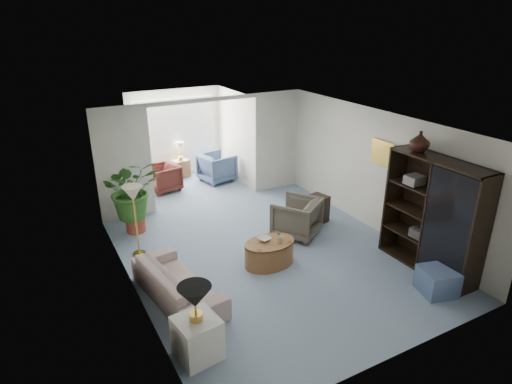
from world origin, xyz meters
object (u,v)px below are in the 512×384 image
entertainment_cabinet (433,216)px  end_table (197,338)px  floor_lamp (133,193)px  ottoman (437,281)px  sunroom_chair_maroon (163,178)px  table_lamp (195,297)px  coffee_table (269,253)px  sunroom_chair_blue (217,168)px  wingback_chair (297,217)px  sofa (178,283)px  cabinet_urn (420,141)px  sunroom_table (181,169)px  coffee_bowl (264,239)px  framed_picture (383,153)px  plant_pot (136,224)px  side_table_dark (316,209)px  coffee_cup (280,240)px

entertainment_cabinet → end_table: bearing=-178.5°
floor_lamp → entertainment_cabinet: (4.38, -2.90, -0.23)m
end_table → ottoman: size_ratio=1.12×
entertainment_cabinet → sunroom_chair_maroon: size_ratio=2.70×
table_lamp → coffee_table: (1.99, 1.55, -0.71)m
end_table → sunroom_chair_blue: sunroom_chair_blue is taller
floor_lamp → coffee_table: bearing=-36.3°
wingback_chair → ottoman: wingback_chair is taller
sofa → table_lamp: table_lamp is taller
floor_lamp → cabinet_urn: bearing=-28.8°
sunroom_chair_blue → sunroom_table: 1.07m
coffee_bowl → cabinet_urn: 3.17m
entertainment_cabinet → sunroom_chair_maroon: bearing=117.0°
coffee_table → wingback_chair: 1.30m
framed_picture → table_lamp: size_ratio=1.14×
plant_pot → sofa: bearing=-90.1°
ottoman → sunroom_table: bearing=103.9°
end_table → plant_pot: bearing=87.1°
framed_picture → side_table_dark: size_ratio=0.85×
floor_lamp → coffee_bowl: floor_lamp is taller
wingback_chair → sunroom_chair_blue: wingback_chair is taller
sunroom_chair_maroon → sunroom_table: size_ratio=1.52×
floor_lamp → sunroom_chair_blue: floor_lamp is taller
sofa → coffee_bowl: (1.74, 0.30, 0.19)m
coffee_bowl → side_table_dark: side_table_dark is taller
sunroom_chair_blue → sunroom_table: bearing=34.2°
end_table → ottoman: end_table is taller
framed_picture → table_lamp: (-4.61, -1.64, -0.76)m
entertainment_cabinet → cabinet_urn: bearing=90.0°
coffee_cup → coffee_table: bearing=146.3°
coffee_table → coffee_cup: size_ratio=8.84×
coffee_cup → sofa: bearing=-177.0°
ottoman → sunroom_table: size_ratio=1.06×
wingback_chair → ottoman: 2.93m
coffee_cup → side_table_dark: (1.61, 1.13, -0.20)m
ottoman → side_table_dark: bearing=93.4°
sunroom_chair_blue → entertainment_cabinet: bearing=-176.7°
end_table → coffee_cup: size_ratio=5.47×
plant_pot → sunroom_chair_blue: bearing=35.4°
table_lamp → coffee_bowl: bearing=40.4°
wingback_chair → sunroom_chair_maroon: wingback_chair is taller
end_table → sunroom_chair_blue: size_ratio=0.70×
coffee_table → sunroom_chair_blue: 4.49m
coffee_bowl → side_table_dark: (1.81, 0.93, -0.18)m
coffee_bowl → side_table_dark: 2.04m
wingback_chair → entertainment_cabinet: 2.62m
end_table → coffee_table: end_table is taller
framed_picture → floor_lamp: framed_picture is taller
end_table → cabinet_urn: bearing=8.0°
table_lamp → coffee_table: bearing=37.9°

